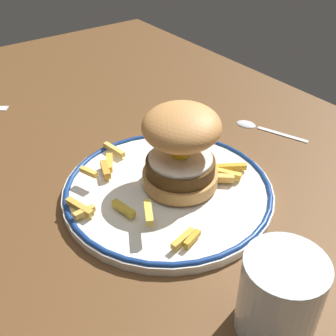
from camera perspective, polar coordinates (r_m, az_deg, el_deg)
The scene contains 6 objects.
ground_plane at distance 59.55cm, azimuth -4.64°, elevation -6.11°, with size 145.37×94.62×4.00cm, color brown.
dinner_plate at distance 58.80cm, azimuth 0.00°, elevation -2.98°, with size 29.36×29.36×1.60cm.
burger at distance 56.55cm, azimuth 1.77°, elevation 2.96°, with size 15.47×15.47×10.97cm.
fries_pile at distance 58.82cm, azimuth -1.21°, elevation -1.29°, with size 25.16×25.42×2.70cm.
water_glass at distance 43.21cm, azimuth 14.85°, elevation -16.84°, with size 7.90×7.90×9.10cm.
spoon at distance 76.39cm, azimuth 11.62°, elevation 5.73°, with size 13.02×6.37×0.90cm.
Camera 1 is at (38.60, -22.23, 37.52)cm, focal length 44.83 mm.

